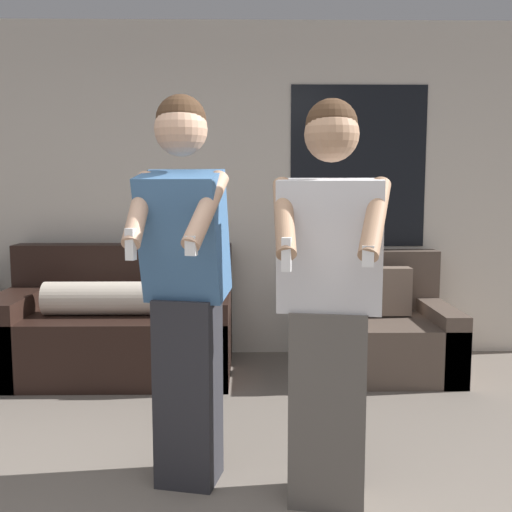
{
  "coord_description": "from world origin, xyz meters",
  "views": [
    {
      "loc": [
        0.22,
        -1.62,
        1.4
      ],
      "look_at": [
        0.26,
        1.01,
        1.09
      ],
      "focal_mm": 42.0,
      "sensor_mm": 36.0,
      "label": 1
    }
  ],
  "objects_px": {
    "armchair": "(386,332)",
    "person_right": "(329,303)",
    "person_left": "(185,285)",
    "couch": "(116,329)"
  },
  "relations": [
    {
      "from": "person_left",
      "to": "person_right",
      "type": "distance_m",
      "value": 0.66
    },
    {
      "from": "couch",
      "to": "person_left",
      "type": "height_order",
      "value": "person_left"
    },
    {
      "from": "armchair",
      "to": "person_left",
      "type": "xyz_separation_m",
      "value": [
        -1.34,
        -1.74,
        0.66
      ]
    },
    {
      "from": "couch",
      "to": "person_right",
      "type": "distance_m",
      "value": 2.39
    },
    {
      "from": "armchair",
      "to": "person_left",
      "type": "height_order",
      "value": "person_left"
    },
    {
      "from": "armchair",
      "to": "person_right",
      "type": "bearing_deg",
      "value": -110.16
    },
    {
      "from": "armchair",
      "to": "person_left",
      "type": "distance_m",
      "value": 2.29
    },
    {
      "from": "person_right",
      "to": "couch",
      "type": "bearing_deg",
      "value": 125.26
    },
    {
      "from": "couch",
      "to": "person_right",
      "type": "xyz_separation_m",
      "value": [
        1.34,
        -1.89,
        0.57
      ]
    },
    {
      "from": "armchair",
      "to": "person_right",
      "type": "distance_m",
      "value": 2.13
    }
  ]
}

